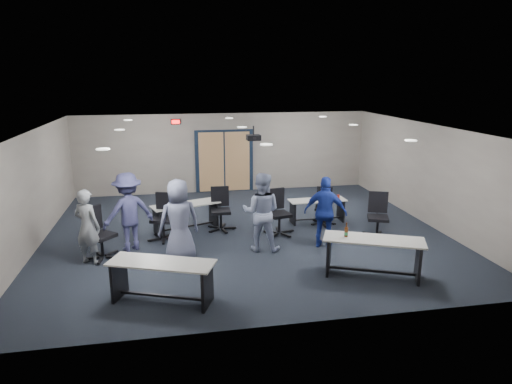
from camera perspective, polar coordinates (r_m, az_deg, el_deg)
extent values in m
plane|color=black|center=(11.81, -1.29, -5.16)|extent=(10.00, 10.00, 0.00)
cube|color=gray|center=(15.79, -4.01, 4.90)|extent=(10.00, 0.04, 2.70)
cube|color=gray|center=(7.21, 4.57, -6.86)|extent=(10.00, 0.04, 2.70)
cube|color=gray|center=(11.72, -26.21, 0.06)|extent=(0.04, 9.00, 2.70)
cube|color=gray|center=(13.17, 20.68, 2.08)|extent=(0.04, 9.00, 2.70)
cube|color=silver|center=(11.19, -1.37, 7.97)|extent=(10.00, 9.00, 0.04)
cube|color=black|center=(15.82, -3.98, 3.82)|extent=(2.00, 0.06, 2.20)
cube|color=tan|center=(15.75, -5.60, 3.74)|extent=(0.85, 0.04, 2.05)
cube|color=tan|center=(15.86, -2.35, 3.86)|extent=(0.85, 0.04, 2.05)
cube|color=black|center=(15.50, -10.01, 8.64)|extent=(0.32, 0.05, 0.18)
cube|color=#FF0C0C|center=(15.47, -10.01, 8.63)|extent=(0.26, 0.02, 0.12)
cylinder|color=black|center=(11.75, -0.31, 7.69)|extent=(0.04, 0.04, 0.24)
cube|color=black|center=(11.77, -0.31, 6.82)|extent=(0.35, 0.30, 0.14)
cylinder|color=black|center=(11.62, -0.17, 6.73)|extent=(0.08, 0.03, 0.08)
cube|color=#BAB8AF|center=(8.31, -11.76, -8.64)|extent=(1.98, 1.29, 0.03)
cube|color=black|center=(8.80, -16.75, -10.33)|extent=(0.26, 0.55, 0.73)
cube|color=black|center=(8.19, -6.09, -11.68)|extent=(0.26, 0.55, 0.73)
cube|color=black|center=(8.58, -11.53, -12.61)|extent=(1.57, 0.67, 0.04)
cube|color=#BAB8AF|center=(9.42, 14.51, -5.77)|extent=(2.07, 1.39, 0.03)
cube|color=black|center=(9.57, 9.08, -7.71)|extent=(0.29, 0.57, 0.77)
cube|color=black|center=(9.63, 19.62, -8.25)|extent=(0.29, 0.57, 0.77)
cube|color=black|center=(9.67, 14.26, -9.52)|extent=(1.62, 0.76, 0.04)
cube|color=#BAB8AF|center=(11.96, -8.79, -1.55)|extent=(1.86, 1.13, 0.03)
cube|color=black|center=(11.82, -12.28, -3.72)|extent=(0.22, 0.53, 0.69)
cube|color=black|center=(12.34, -5.32, -2.66)|extent=(0.22, 0.53, 0.69)
cube|color=black|center=(12.14, -8.68, -4.29)|extent=(1.50, 0.55, 0.04)
cube|color=#BAB8AF|center=(12.63, 7.68, -1.01)|extent=(1.58, 0.56, 0.03)
cube|color=black|center=(12.50, 4.61, -2.60)|extent=(0.06, 0.48, 0.61)
cube|color=black|center=(12.96, 10.54, -2.19)|extent=(0.06, 0.48, 0.61)
cube|color=black|center=(12.78, 7.60, -3.33)|extent=(1.40, 0.08, 0.03)
cylinder|color=#AB2316|center=(12.82, 10.26, -0.57)|extent=(0.07, 0.07, 0.10)
imported|color=gray|center=(10.37, -20.33, -4.09)|extent=(0.72, 0.64, 1.65)
imported|color=slate|center=(9.96, -9.60, -3.57)|extent=(1.01, 0.77, 1.83)
imported|color=#94A0C4|center=(10.45, 0.68, -2.51)|extent=(1.07, 0.94, 1.83)
imported|color=#1B3099|center=(10.77, 8.67, -2.53)|extent=(1.07, 0.81, 1.70)
imported|color=#3E3E6F|center=(10.86, -15.66, -2.41)|extent=(1.36, 1.11, 1.83)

